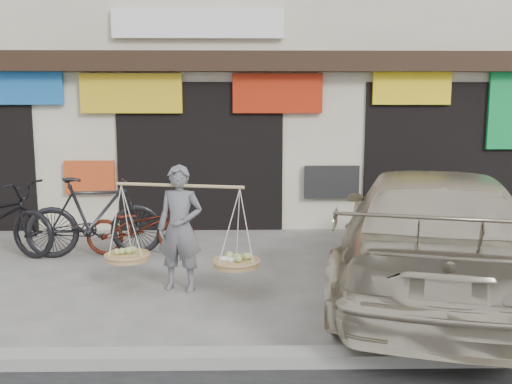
{
  "coord_description": "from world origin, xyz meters",
  "views": [
    {
      "loc": [
        0.83,
        -6.87,
        2.36
      ],
      "look_at": [
        0.97,
        0.9,
        1.12
      ],
      "focal_mm": 40.0,
      "sensor_mm": 36.0,
      "label": 1
    }
  ],
  "objects_px": {
    "bike_2": "(141,227)",
    "suv": "(432,232)",
    "bike_1": "(94,217)",
    "street_vendor": "(180,233)"
  },
  "relations": [
    {
      "from": "bike_2",
      "to": "suv",
      "type": "relative_size",
      "value": 0.29
    },
    {
      "from": "suv",
      "to": "bike_1",
      "type": "bearing_deg",
      "value": -5.46
    },
    {
      "from": "street_vendor",
      "to": "suv",
      "type": "height_order",
      "value": "street_vendor"
    },
    {
      "from": "bike_1",
      "to": "suv",
      "type": "distance_m",
      "value": 4.92
    },
    {
      "from": "bike_2",
      "to": "bike_1",
      "type": "bearing_deg",
      "value": 97.83
    },
    {
      "from": "street_vendor",
      "to": "bike_2",
      "type": "bearing_deg",
      "value": 128.4
    },
    {
      "from": "bike_2",
      "to": "street_vendor",
      "type": "bearing_deg",
      "value": -154.02
    },
    {
      "from": "street_vendor",
      "to": "suv",
      "type": "relative_size",
      "value": 0.34
    },
    {
      "from": "bike_1",
      "to": "bike_2",
      "type": "xyz_separation_m",
      "value": [
        0.68,
        0.09,
        -0.18
      ]
    },
    {
      "from": "bike_2",
      "to": "suv",
      "type": "height_order",
      "value": "suv"
    }
  ]
}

